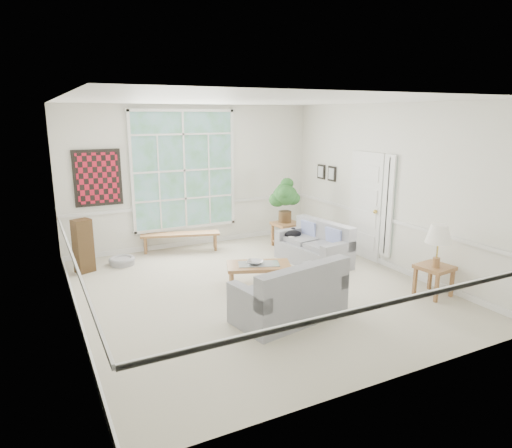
# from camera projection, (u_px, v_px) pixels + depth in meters

# --- Properties ---
(floor) EXTENTS (5.50, 6.00, 0.01)m
(floor) POSITION_uv_depth(u_px,v_px,m) (256.00, 289.00, 7.50)
(floor) COLOR #B5AE99
(floor) RESTS_ON ground
(ceiling) EXTENTS (5.50, 6.00, 0.02)m
(ceiling) POSITION_uv_depth(u_px,v_px,m) (256.00, 101.00, 6.79)
(ceiling) COLOR white
(ceiling) RESTS_ON ground
(wall_back) EXTENTS (5.50, 0.02, 3.00)m
(wall_back) POSITION_uv_depth(u_px,v_px,m) (193.00, 177.00, 9.75)
(wall_back) COLOR white
(wall_back) RESTS_ON ground
(wall_front) EXTENTS (5.50, 0.02, 3.00)m
(wall_front) POSITION_uv_depth(u_px,v_px,m) (392.00, 248.00, 4.54)
(wall_front) COLOR white
(wall_front) RESTS_ON ground
(wall_left) EXTENTS (0.02, 6.00, 3.00)m
(wall_left) POSITION_uv_depth(u_px,v_px,m) (68.00, 217.00, 5.94)
(wall_left) COLOR white
(wall_left) RESTS_ON ground
(wall_right) EXTENTS (0.02, 6.00, 3.00)m
(wall_right) POSITION_uv_depth(u_px,v_px,m) (390.00, 187.00, 8.35)
(wall_right) COLOR white
(wall_right) RESTS_ON ground
(window_back) EXTENTS (2.30, 0.08, 2.40)m
(window_back) POSITION_uv_depth(u_px,v_px,m) (184.00, 170.00, 9.59)
(window_back) COLOR white
(window_back) RESTS_ON wall_back
(entry_door) EXTENTS (0.08, 0.90, 2.10)m
(entry_door) POSITION_uv_depth(u_px,v_px,m) (365.00, 206.00, 8.96)
(entry_door) COLOR white
(entry_door) RESTS_ON floor
(door_sidelight) EXTENTS (0.08, 0.26, 1.90)m
(door_sidelight) POSITION_uv_depth(u_px,v_px,m) (388.00, 206.00, 8.39)
(door_sidelight) COLOR white
(door_sidelight) RESTS_ON wall_right
(wall_art) EXTENTS (0.90, 0.06, 1.10)m
(wall_art) POSITION_uv_depth(u_px,v_px,m) (98.00, 178.00, 8.83)
(wall_art) COLOR maroon
(wall_art) RESTS_ON wall_back
(wall_frame_near) EXTENTS (0.04, 0.26, 0.32)m
(wall_frame_near) POSITION_uv_depth(u_px,v_px,m) (331.00, 174.00, 9.84)
(wall_frame_near) COLOR black
(wall_frame_near) RESTS_ON wall_right
(wall_frame_far) EXTENTS (0.04, 0.26, 0.32)m
(wall_frame_far) POSITION_uv_depth(u_px,v_px,m) (321.00, 172.00, 10.19)
(wall_frame_far) COLOR black
(wall_frame_far) RESTS_ON wall_right
(loveseat_right) EXTENTS (0.96, 1.56, 0.79)m
(loveseat_right) POSITION_uv_depth(u_px,v_px,m) (314.00, 243.00, 8.71)
(loveseat_right) COLOR gray
(loveseat_right) RESTS_ON floor
(loveseat_front) EXTENTS (1.68, 1.08, 0.84)m
(loveseat_front) POSITION_uv_depth(u_px,v_px,m) (289.00, 289.00, 6.36)
(loveseat_front) COLOR gray
(loveseat_front) RESTS_ON floor
(coffee_table) EXTENTS (1.18, 0.91, 0.39)m
(coffee_table) POSITION_uv_depth(u_px,v_px,m) (259.00, 275.00, 7.57)
(coffee_table) COLOR brown
(coffee_table) RESTS_ON floor
(pewter_bowl) EXTENTS (0.46, 0.46, 0.08)m
(pewter_bowl) POSITION_uv_depth(u_px,v_px,m) (255.00, 262.00, 7.51)
(pewter_bowl) COLOR gray
(pewter_bowl) RESTS_ON coffee_table
(window_bench) EXTENTS (1.65, 0.77, 0.38)m
(window_bench) POSITION_uv_depth(u_px,v_px,m) (181.00, 242.00, 9.56)
(window_bench) COLOR brown
(window_bench) RESTS_ON floor
(end_table) EXTENTS (0.56, 0.56, 0.53)m
(end_table) POSITION_uv_depth(u_px,v_px,m) (286.00, 235.00, 9.85)
(end_table) COLOR brown
(end_table) RESTS_ON floor
(houseplant) EXTENTS (0.73, 0.73, 0.96)m
(houseplant) POSITION_uv_depth(u_px,v_px,m) (285.00, 200.00, 9.72)
(houseplant) COLOR #265A25
(houseplant) RESTS_ON end_table
(side_table) EXTENTS (0.55, 0.55, 0.50)m
(side_table) POSITION_uv_depth(u_px,v_px,m) (433.00, 281.00, 7.18)
(side_table) COLOR brown
(side_table) RESTS_ON floor
(table_lamp) EXTENTS (0.44, 0.44, 0.68)m
(table_lamp) POSITION_uv_depth(u_px,v_px,m) (438.00, 246.00, 6.97)
(table_lamp) COLOR silver
(table_lamp) RESTS_ON side_table
(pet_bed) EXTENTS (0.61, 0.61, 0.14)m
(pet_bed) POSITION_uv_depth(u_px,v_px,m) (122.00, 261.00, 8.72)
(pet_bed) COLOR gray
(pet_bed) RESTS_ON floor
(floor_speaker) EXTENTS (0.37, 0.34, 0.98)m
(floor_speaker) POSITION_uv_depth(u_px,v_px,m) (83.00, 246.00, 8.22)
(floor_speaker) COLOR #412B16
(floor_speaker) RESTS_ON floor
(cat) EXTENTS (0.37, 0.27, 0.17)m
(cat) POSITION_uv_depth(u_px,v_px,m) (293.00, 234.00, 9.06)
(cat) COLOR black
(cat) RESTS_ON loveseat_right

